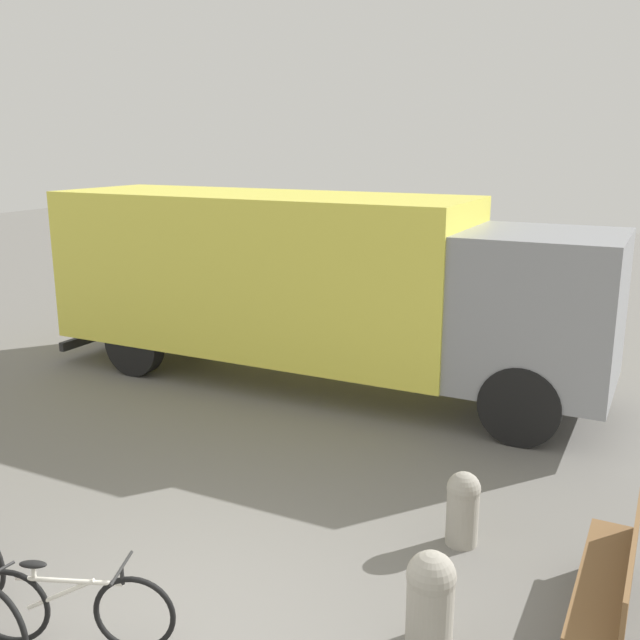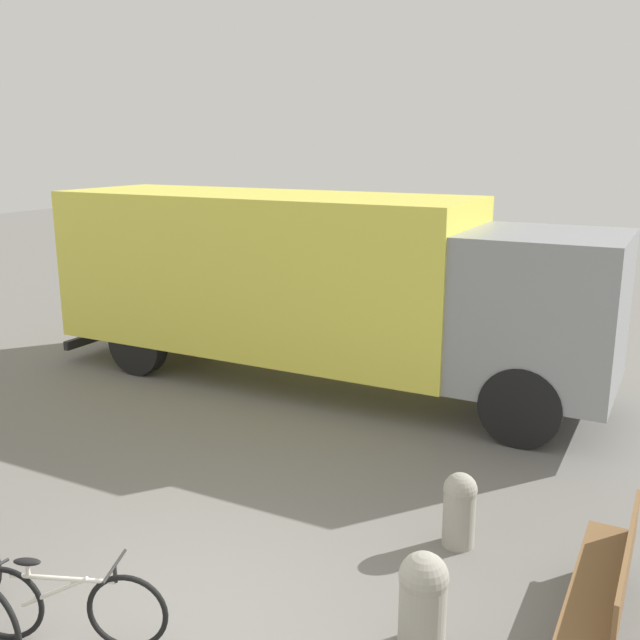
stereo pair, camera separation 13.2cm
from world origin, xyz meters
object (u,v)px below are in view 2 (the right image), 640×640
park_bench (610,580)px  bicycle_far (65,605)px  delivery_truck (311,279)px  bollard_far_bench (459,507)px  bollard_near_bench (423,598)px

park_bench → bicycle_far: 4.27m
delivery_truck → bicycle_far: 6.76m
delivery_truck → bicycle_far: size_ratio=5.86×
delivery_truck → bicycle_far: bearing=-78.6°
bicycle_far → bollard_far_bench: bollard_far_bench is taller
delivery_truck → bollard_near_bench: size_ratio=11.42×
park_bench → bollard_far_bench: (-1.40, 0.77, -0.07)m
delivery_truck → bollard_far_bench: delivery_truck is taller
bollard_near_bench → bollard_far_bench: bollard_near_bench is taller
bollard_far_bench → bollard_near_bench: bearing=-85.7°
delivery_truck → bollard_near_bench: 6.58m
bicycle_far → bollard_near_bench: bollard_near_bench is taller
park_bench → bicycle_far: size_ratio=1.18×
bicycle_far → bollard_near_bench: bearing=5.7°
delivery_truck → bollard_far_bench: size_ratio=12.21×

